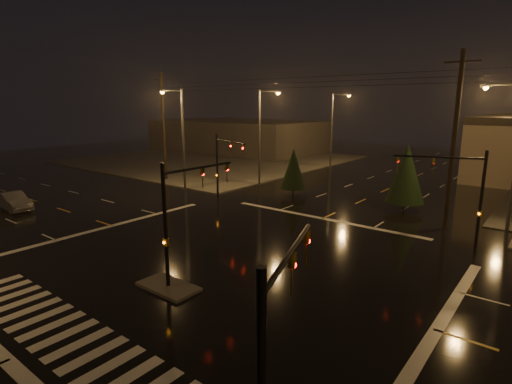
% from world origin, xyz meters
% --- Properties ---
extents(ground, '(140.00, 140.00, 0.00)m').
position_xyz_m(ground, '(0.00, 0.00, 0.00)').
color(ground, black).
rests_on(ground, ground).
extents(sidewalk_nw, '(36.00, 36.00, 0.12)m').
position_xyz_m(sidewalk_nw, '(-30.00, 30.00, 0.06)').
color(sidewalk_nw, '#403E39').
rests_on(sidewalk_nw, ground).
extents(median_island, '(3.00, 1.60, 0.15)m').
position_xyz_m(median_island, '(0.00, -4.00, 0.07)').
color(median_island, '#403E39').
rests_on(median_island, ground).
extents(crosswalk, '(15.00, 2.60, 0.01)m').
position_xyz_m(crosswalk, '(0.00, -9.00, 0.01)').
color(crosswalk, beige).
rests_on(crosswalk, ground).
extents(stop_bar_near, '(16.00, 0.50, 0.01)m').
position_xyz_m(stop_bar_near, '(0.00, -11.00, 0.01)').
color(stop_bar_near, beige).
rests_on(stop_bar_near, ground).
extents(stop_bar_far, '(16.00, 0.50, 0.01)m').
position_xyz_m(stop_bar_far, '(0.00, 11.00, 0.01)').
color(stop_bar_far, beige).
rests_on(stop_bar_far, ground).
extents(commercial_block, '(30.00, 18.00, 5.60)m').
position_xyz_m(commercial_block, '(-35.00, 42.00, 2.80)').
color(commercial_block, '#433C3B').
rests_on(commercial_block, ground).
extents(signal_mast_median, '(0.25, 4.59, 6.00)m').
position_xyz_m(signal_mast_median, '(0.00, -3.07, 3.75)').
color(signal_mast_median, black).
rests_on(signal_mast_median, ground).
extents(signal_mast_ne, '(4.84, 1.86, 6.00)m').
position_xyz_m(signal_mast_ne, '(9.50, 10.14, 3.79)').
color(signal_mast_ne, black).
rests_on(signal_mast_ne, ground).
extents(signal_mast_nw, '(4.84, 1.86, 6.00)m').
position_xyz_m(signal_mast_nw, '(-9.50, 10.14, 3.79)').
color(signal_mast_nw, black).
rests_on(signal_mast_nw, ground).
extents(signal_mast_se, '(1.55, 3.87, 6.00)m').
position_xyz_m(signal_mast_se, '(10.23, -9.75, 3.71)').
color(signal_mast_se, black).
rests_on(signal_mast_se, ground).
extents(streetlight_1, '(2.77, 0.32, 10.00)m').
position_xyz_m(streetlight_1, '(-11.18, 18.00, 5.80)').
color(streetlight_1, '#38383A').
rests_on(streetlight_1, ground).
extents(streetlight_2, '(2.77, 0.32, 10.00)m').
position_xyz_m(streetlight_2, '(-11.18, 34.00, 5.80)').
color(streetlight_2, '#38383A').
rests_on(streetlight_2, ground).
extents(streetlight_5, '(0.32, 2.77, 10.00)m').
position_xyz_m(streetlight_5, '(-16.00, 11.18, 5.80)').
color(streetlight_5, '#38383A').
rests_on(streetlight_5, ground).
extents(utility_pole_0, '(2.20, 0.32, 12.00)m').
position_xyz_m(utility_pole_0, '(-22.00, 14.00, 6.13)').
color(utility_pole_0, black).
rests_on(utility_pole_0, ground).
extents(utility_pole_1, '(2.20, 0.32, 12.00)m').
position_xyz_m(utility_pole_1, '(8.00, 14.00, 6.13)').
color(utility_pole_1, black).
rests_on(utility_pole_1, ground).
extents(conifer_3, '(2.43, 2.43, 4.49)m').
position_xyz_m(conifer_3, '(-6.06, 16.19, 2.59)').
color(conifer_3, black).
rests_on(conifer_3, ground).
extents(conifer_4, '(3.06, 3.06, 5.48)m').
position_xyz_m(conifer_4, '(4.04, 17.28, 3.09)').
color(conifer_4, black).
rests_on(conifer_4, ground).
extents(car_crossing, '(4.53, 1.71, 1.48)m').
position_xyz_m(car_crossing, '(-21.37, -2.45, 0.74)').
color(car_crossing, '#5B5C63').
rests_on(car_crossing, ground).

